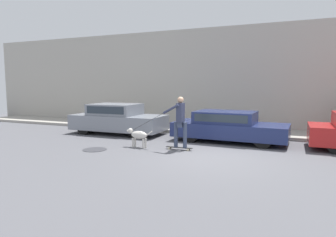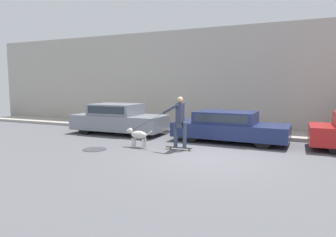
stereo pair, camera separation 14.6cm
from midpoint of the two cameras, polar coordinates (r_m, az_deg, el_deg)
name	(u,v)px [view 1 (the left image)]	position (r m, az deg, el deg)	size (l,w,h in m)	color
ground_plane	(213,157)	(9.12, 8.06, -7.35)	(36.00, 36.00, 0.00)	#545459
back_wall	(246,78)	(14.85, 14.35, 7.43)	(32.00, 0.30, 4.96)	#ADA89E
sidewalk_curb	(240,132)	(13.76, 13.28, -2.52)	(30.00, 2.18, 0.14)	#A39E93
parked_car_0	(118,119)	(13.52, -9.84, -0.15)	(4.17, 1.87, 1.33)	black
parked_car_1	(229,127)	(11.63, 11.11, -1.54)	(4.30, 1.88, 1.16)	black
dog	(138,135)	(10.45, -6.10, -3.19)	(1.02, 0.32, 0.65)	beige
skateboarder	(180,120)	(9.89, 1.89, -0.19)	(2.24, 0.53, 1.78)	beige
manhole_cover	(95,150)	(10.39, -14.18, -5.76)	(0.79, 0.79, 0.01)	#38383D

